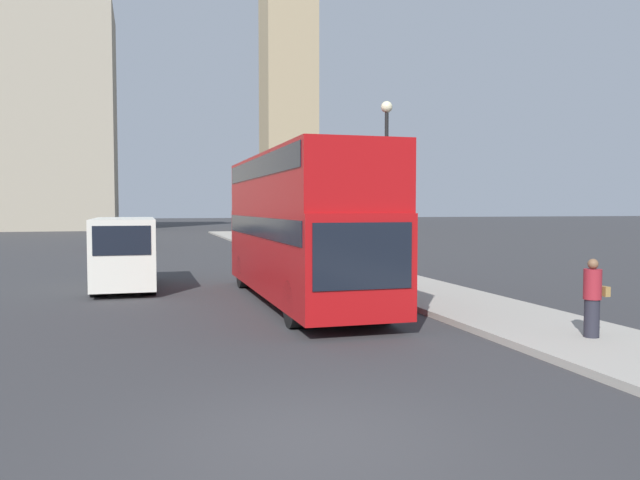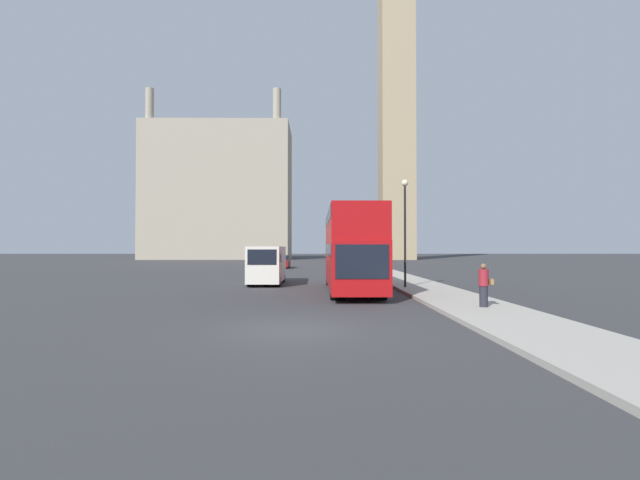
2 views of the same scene
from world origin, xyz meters
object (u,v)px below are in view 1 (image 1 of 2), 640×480
pedestrian (593,298)px  street_lamp (386,167)px  white_van (124,251)px  parked_sedan (120,238)px  red_double_decker_bus (300,220)px

pedestrian → street_lamp: bearing=98.7°
white_van → parked_sedan: (-0.83, 21.57, -0.61)m
red_double_decker_bus → parked_sedan: 26.74m
pedestrian → street_lamp: street_lamp is taller
red_double_decker_bus → pedestrian: bearing=-58.7°
white_van → street_lamp: bearing=-23.9°
street_lamp → parked_sedan: street_lamp is taller
red_double_decker_bus → pedestrian: 8.30m
pedestrian → red_double_decker_bus: bearing=121.3°
parked_sedan → pedestrian: bearing=-73.1°
red_double_decker_bus → parked_sedan: red_double_decker_bus is taller
street_lamp → parked_sedan: 26.82m
red_double_decker_bus → white_van: 6.76m
white_van → street_lamp: size_ratio=0.91×
red_double_decker_bus → pedestrian: (4.25, -6.99, -1.43)m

